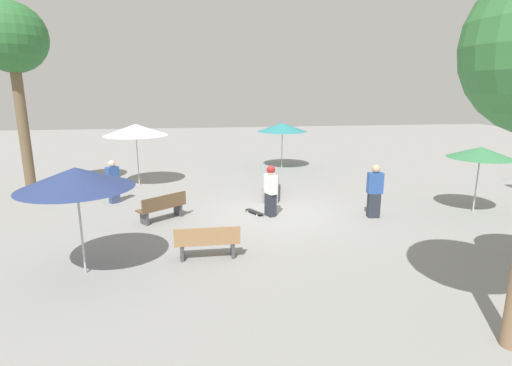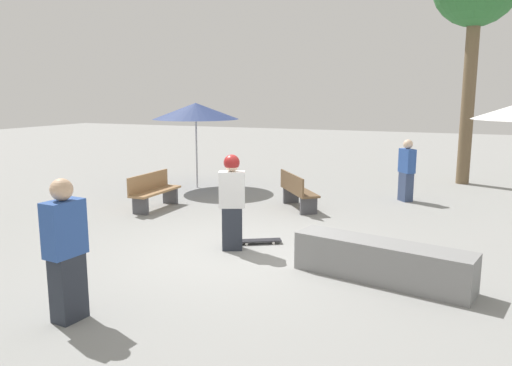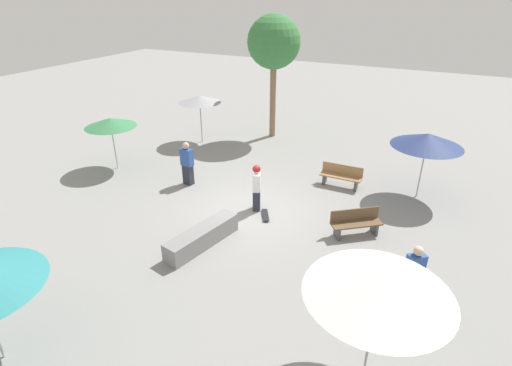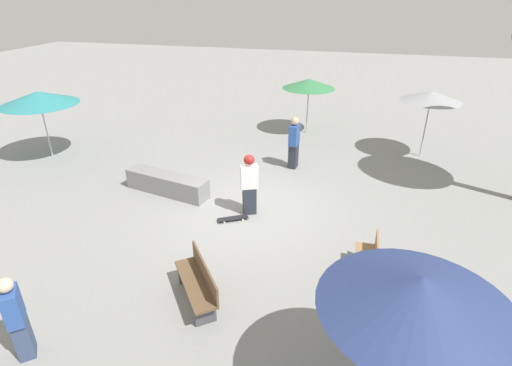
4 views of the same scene
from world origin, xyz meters
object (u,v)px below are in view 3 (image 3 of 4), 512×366
Objects in this scene: skater_main at (257,186)px; skateboard at (265,215)px; bench_near at (356,223)px; shade_umbrella_navy at (427,140)px; palm_tree_center_right at (274,43)px; bench_far at (341,176)px; bystander_watching at (414,274)px; shade_umbrella_grey at (200,99)px; shade_umbrella_white at (379,283)px; concrete_ledge at (202,237)px; shade_umbrella_green at (110,122)px; bystander_far at (187,164)px.

skateboard is (0.49, -0.31, -0.85)m from skater_main.
bench_near is 0.62× the size of shade_umbrella_navy.
skater_main is 8.60m from palm_tree_center_right.
bystander_watching reaches higher than bench_far.
palm_tree_center_right is at bearing 40.57° from shade_umbrella_grey.
skateboard is at bearing -32.66° from bench_near.
shade_umbrella_white reaches higher than shade_umbrella_navy.
shade_umbrella_grey is at bearing -155.47° from skater_main.
shade_umbrella_navy is at bearing 48.59° from concrete_ledge.
bench_near is (2.99, 0.26, 0.37)m from skateboard.
bystander_watching is at bearing 42.94° from skater_main.
shade_umbrella_white reaches higher than bench_near.
concrete_ledge is 1.14× the size of shade_umbrella_grey.
shade_umbrella_navy is (5.44, 6.17, 1.94)m from concrete_ledge.
shade_umbrella_green is at bearing -126.71° from skateboard.
bench_near is 0.97× the size of bystander_watching.
palm_tree_center_right reaches higher than bystander_watching.
bench_far is 0.59× the size of shade_umbrella_white.
shade_umbrella_white is at bearing 12.51° from skateboard.
skateboard is at bearing -67.42° from palm_tree_center_right.
shade_umbrella_navy reaches higher than bench_far.
bench_near is (3.99, 2.61, 0.13)m from concrete_ledge.
palm_tree_center_right is (-7.60, 3.78, 2.39)m from shade_umbrella_navy.
shade_umbrella_white is 10.09m from bystander_far.
palm_tree_center_right is at bearing 90.83° from bystander_far.
shade_umbrella_green is at bearing -40.91° from bench_near.
palm_tree_center_right is (-4.81, 4.18, 4.20)m from bench_far.
shade_umbrella_white is 0.45× the size of palm_tree_center_right.
bench_near is 0.26× the size of palm_tree_center_right.
bench_near is at bearing 65.54° from skater_main.
bench_near is 0.69× the size of shade_umbrella_green.
skater_main is 6.20m from shade_umbrella_navy.
skateboard is 7.75m from shade_umbrella_green.
skateboard is at bearing -41.18° from shade_umbrella_grey.
shade_umbrella_navy is (4.94, 3.51, 1.32)m from skater_main.
skater_main is at bearing 79.21° from concrete_ledge.
skateboard is 0.32× the size of shade_umbrella_navy.
shade_umbrella_grey is 10.49m from shade_umbrella_navy.
concrete_ledge is at bearing -43.39° from bystander_far.
shade_umbrella_navy is at bearing -149.91° from bench_near.
skater_main is at bearing -41.86° from shade_umbrella_grey.
skater_main is 0.69× the size of shade_umbrella_navy.
bench_far is at bearing -171.84° from shade_umbrella_navy.
shade_umbrella_white reaches higher than bystander_far.
bystander_far is (-3.79, 0.93, 0.81)m from skateboard.
bench_near reaches higher than skateboard.
shade_umbrella_white reaches higher than bystander_watching.
skater_main is at bearing -152.76° from skateboard.
shade_umbrella_grey is 1.05× the size of shade_umbrella_green.
skater_main is 7.44m from shade_umbrella_grey.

